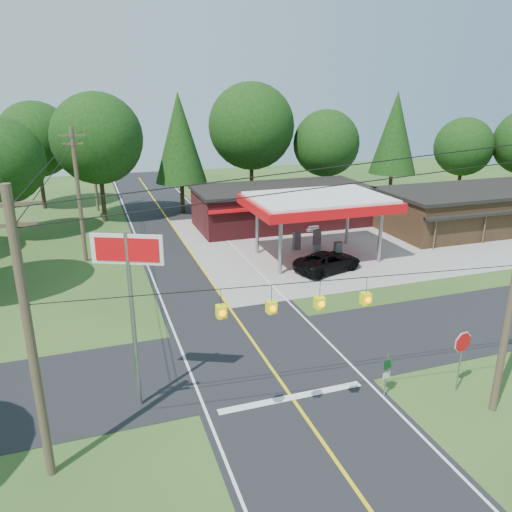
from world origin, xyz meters
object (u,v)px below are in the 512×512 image
object	(u,v)px
octagonal_stop_sign	(462,347)
sedan_car	(309,222)
big_stop_sign	(129,278)
suv_car	(328,262)
gas_canopy	(318,204)

from	to	relation	value
octagonal_stop_sign	sedan_car	bearing A→B (deg)	79.28
big_stop_sign	octagonal_stop_sign	xyz separation A→B (m)	(13.17, -3.40, -3.50)
suv_car	big_stop_sign	distance (m)	19.59
gas_canopy	octagonal_stop_sign	bearing A→B (deg)	-96.20
sedan_car	octagonal_stop_sign	size ratio (longest dim) A/B	1.24
suv_car	sedan_car	bearing A→B (deg)	-34.04
gas_canopy	octagonal_stop_sign	xyz separation A→B (m)	(-2.00, -18.41, -2.11)
big_stop_sign	octagonal_stop_sign	bearing A→B (deg)	-14.49
big_stop_sign	suv_car	bearing A→B (deg)	39.30
suv_car	sedan_car	world-z (taller)	suv_car
suv_car	sedan_car	distance (m)	11.54
gas_canopy	big_stop_sign	size ratio (longest dim) A/B	1.41
sedan_car	octagonal_stop_sign	xyz separation A→B (m)	(-5.00, -26.41, 1.55)
gas_canopy	sedan_car	distance (m)	9.30
octagonal_stop_sign	suv_car	bearing A→B (deg)	84.44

